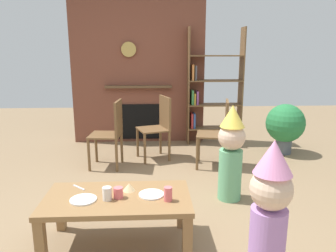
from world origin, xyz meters
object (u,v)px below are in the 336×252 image
at_px(paper_cup_near_left, 107,194).
at_px(dining_chair_left, 112,130).
at_px(paper_cup_center, 168,194).
at_px(paper_plate_rear, 151,194).
at_px(bookshelf, 210,91).
at_px(dining_chair_middle, 159,124).
at_px(coffee_table, 118,204).
at_px(paper_plate_front, 83,200).
at_px(dining_chair_right, 219,130).
at_px(birthday_cake_slice, 129,187).
at_px(child_with_cone_hat, 270,210).
at_px(potted_plant_tall, 285,125).
at_px(paper_cup_near_right, 118,193).
at_px(child_in_pink, 231,151).

distance_m(paper_cup_near_left, dining_chair_left, 1.88).
height_order(paper_cup_center, paper_plate_rear, paper_cup_center).
xyz_separation_m(bookshelf, dining_chair_middle, (-0.87, -0.80, -0.37)).
xyz_separation_m(coffee_table, dining_chair_left, (-0.25, 1.81, 0.16)).
relative_size(paper_plate_front, dining_chair_right, 0.22).
height_order(paper_plate_front, birthday_cake_slice, birthday_cake_slice).
bearing_deg(dining_chair_left, paper_plate_rear, 111.46).
xyz_separation_m(bookshelf, paper_plate_rear, (-0.98, -2.93, -0.45)).
bearing_deg(dining_chair_middle, birthday_cake_slice, 63.38).
distance_m(paper_cup_near_left, child_with_cone_hat, 1.18).
bearing_deg(bookshelf, dining_chair_middle, -137.61).
xyz_separation_m(paper_cup_center, birthday_cake_slice, (-0.31, 0.20, -0.02)).
relative_size(paper_cup_center, dining_chair_right, 0.12).
distance_m(coffee_table, potted_plant_tall, 3.22).
relative_size(coffee_table, dining_chair_middle, 1.26).
relative_size(paper_cup_near_right, child_with_cone_hat, 0.09).
bearing_deg(paper_cup_near_right, paper_cup_near_left, -159.41).
relative_size(paper_plate_rear, dining_chair_middle, 0.22).
relative_size(paper_cup_near_left, paper_cup_near_right, 1.20).
xyz_separation_m(paper_cup_near_right, potted_plant_tall, (2.26, 2.30, -0.01)).
bearing_deg(dining_chair_middle, coffee_table, 61.57).
height_order(bookshelf, birthday_cake_slice, bookshelf).
distance_m(coffee_table, child_with_cone_hat, 1.14).
bearing_deg(child_with_cone_hat, coffee_table, -0.00).
bearing_deg(potted_plant_tall, paper_plate_front, -137.28).
bearing_deg(paper_cup_center, child_with_cone_hat, -30.56).
relative_size(coffee_table, paper_cup_center, 10.44).
height_order(paper_cup_near_left, paper_cup_near_right, paper_cup_near_left).
relative_size(paper_cup_center, paper_plate_front, 0.54).
bearing_deg(paper_plate_rear, dining_chair_right, 62.81).
bearing_deg(potted_plant_tall, paper_cup_near_right, -134.52).
distance_m(paper_cup_center, dining_chair_left, 2.01).
relative_size(paper_cup_near_left, paper_plate_front, 0.51).
relative_size(bookshelf, paper_plate_rear, 9.55).
bearing_deg(potted_plant_tall, dining_chair_middle, -176.01).
bearing_deg(bookshelf, child_in_pink, -94.35).
xyz_separation_m(coffee_table, paper_cup_near_right, (0.01, -0.02, 0.11)).
bearing_deg(bookshelf, paper_cup_near_left, -113.74).
bearing_deg(coffee_table, child_in_pink, 35.84).
distance_m(paper_plate_rear, dining_chair_right, 1.96).
xyz_separation_m(dining_chair_middle, potted_plant_tall, (1.90, 0.13, -0.06)).
distance_m(birthday_cake_slice, dining_chair_left, 1.74).
height_order(coffee_table, paper_cup_near_left, paper_cup_near_left).
relative_size(paper_cup_near_right, dining_chair_right, 0.09).
distance_m(paper_cup_near_right, paper_cup_center, 0.39).
relative_size(paper_cup_near_left, dining_chair_right, 0.11).
distance_m(birthday_cake_slice, potted_plant_tall, 3.08).
bearing_deg(paper_cup_near_left, dining_chair_middle, 78.56).
xyz_separation_m(paper_cup_near_right, dining_chair_right, (1.15, 1.78, 0.05)).
distance_m(dining_chair_left, dining_chair_right, 1.42).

